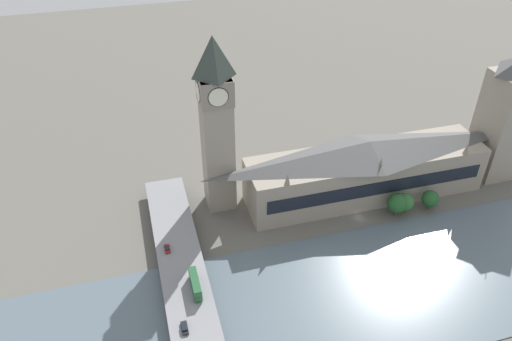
# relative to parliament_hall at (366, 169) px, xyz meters

# --- Properties ---
(ground_plane) EXTENTS (600.00, 600.00, 0.00)m
(ground_plane) POSITION_rel_parliament_hall_xyz_m (-14.12, 8.00, -12.96)
(ground_plane) COLOR #605E56
(river_water) EXTENTS (57.86, 360.00, 0.30)m
(river_water) POSITION_rel_parliament_hall_xyz_m (-49.05, 8.00, -12.81)
(river_water) COLOR slate
(river_water) RESTS_ON ground_plane
(parliament_hall) EXTENTS (22.70, 99.35, 26.11)m
(parliament_hall) POSITION_rel_parliament_hall_xyz_m (0.00, 0.00, 0.00)
(parliament_hall) COLOR gray
(parliament_hall) RESTS_ON ground_plane
(clock_tower) EXTENTS (12.43, 12.43, 71.78)m
(clock_tower) POSITION_rel_parliament_hall_xyz_m (10.11, 59.29, 25.57)
(clock_tower) COLOR gray
(clock_tower) RESTS_ON ground_plane
(victoria_tower) EXTENTS (18.39, 18.39, 59.51)m
(victoria_tower) POSITION_rel_parliament_hall_xyz_m (0.06, -62.87, 14.79)
(victoria_tower) COLOR gray
(victoria_tower) RESTS_ON ground_plane
(road_bridge) EXTENTS (147.72, 15.47, 5.44)m
(road_bridge) POSITION_rel_parliament_hall_xyz_m (-49.05, 80.64, -8.54)
(road_bridge) COLOR slate
(road_bridge) RESTS_ON ground_plane
(double_decker_bus_rear) EXTENTS (11.86, 2.64, 4.74)m
(double_decker_bus_rear) POSITION_rel_parliament_hall_xyz_m (-37.62, 77.80, -4.90)
(double_decker_bus_rear) COLOR #235B33
(double_decker_bus_rear) RESTS_ON road_bridge
(car_southbound_lead) EXTENTS (4.45, 1.79, 1.25)m
(car_southbound_lead) POSITION_rel_parliament_hall_xyz_m (-17.12, 84.44, -6.89)
(car_southbound_lead) COLOR maroon
(car_southbound_lead) RESTS_ON road_bridge
(car_southbound_mid) EXTENTS (4.75, 1.93, 1.41)m
(car_southbound_mid) POSITION_rel_parliament_hall_xyz_m (-52.09, 83.68, -6.82)
(car_southbound_mid) COLOR black
(car_southbound_mid) RESTS_ON road_bridge
(tree_embankment_near) EXTENTS (6.96, 6.96, 8.78)m
(tree_embankment_near) POSITION_rel_parliament_hall_xyz_m (-16.55, -21.44, -7.67)
(tree_embankment_near) COLOR brown
(tree_embankment_near) RESTS_ON ground_plane
(tree_embankment_mid) EXTENTS (7.33, 7.33, 9.40)m
(tree_embankment_mid) POSITION_rel_parliament_hall_xyz_m (-16.12, -10.16, -7.24)
(tree_embankment_mid) COLOR brown
(tree_embankment_mid) RESTS_ON ground_plane
(tree_embankment_far) EXTENTS (8.00, 8.00, 10.49)m
(tree_embankment_far) POSITION_rel_parliament_hall_xyz_m (-16.66, -6.39, -6.49)
(tree_embankment_far) COLOR brown
(tree_embankment_far) RESTS_ON ground_plane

